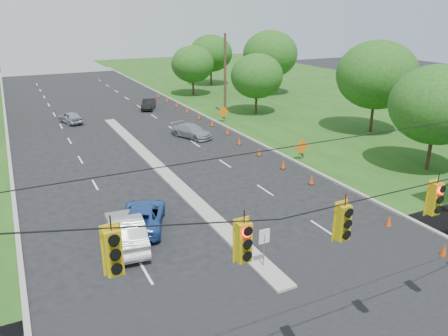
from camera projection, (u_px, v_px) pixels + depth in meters
grass_right at (443, 128)px, 44.64m from camera, size 40.00×160.00×0.06m
curb_left at (9, 155)px, 36.29m from camera, size 0.25×110.00×0.16m
curb_right at (226, 127)px, 44.74m from camera, size 0.25×110.00×0.16m
median at (160, 169)px, 32.93m from camera, size 1.00×34.00×0.18m
median_sign at (264, 241)px, 19.81m from camera, size 0.55×0.06×2.05m
signal_span at (392, 242)px, 12.70m from camera, size 25.60×0.32×9.00m
utility_pole_far_right at (225, 75)px, 48.41m from camera, size 0.28×0.28×9.00m
cone_0 at (444, 250)px, 21.18m from camera, size 0.32×0.32×0.70m
cone_1 at (389, 221)px, 24.13m from camera, size 0.32×0.32×0.70m
cone_2 at (346, 198)px, 27.07m from camera, size 0.32×0.32×0.70m
cone_3 at (311, 180)px, 30.02m from camera, size 0.32×0.32×0.70m
cone_4 at (283, 164)px, 32.97m from camera, size 0.32×0.32×0.70m
cone_5 at (259, 152)px, 35.91m from camera, size 0.32×0.32×0.70m
cone_6 at (239, 141)px, 38.86m from camera, size 0.32×0.32×0.70m
cone_7 at (227, 131)px, 42.06m from camera, size 0.32×0.32×0.70m
cone_8 at (212, 123)px, 45.00m from camera, size 0.32×0.32×0.70m
cone_9 at (199, 116)px, 47.95m from camera, size 0.32×0.32×0.70m
cone_10 at (187, 110)px, 50.90m from camera, size 0.32×0.32×0.70m
cone_11 at (176, 105)px, 53.84m from camera, size 0.32×0.32×0.70m
cone_12 at (167, 100)px, 56.79m from camera, size 0.32×0.32×0.70m
cone_13 at (158, 95)px, 59.74m from camera, size 0.32×0.32×0.70m
work_sign_1 at (302, 147)px, 34.55m from camera, size 1.27×0.58×1.37m
work_sign_2 at (223, 112)px, 46.34m from camera, size 1.27×0.58×1.37m
tree_7 at (437, 105)px, 31.19m from camera, size 6.72×6.72×7.84m
tree_8 at (377, 75)px, 41.08m from camera, size 7.56×7.56×8.82m
tree_9 at (257, 76)px, 49.09m from camera, size 5.88×5.88×6.86m
tree_10 at (270, 54)px, 60.43m from camera, size 7.56×7.56×8.82m
tree_11 at (211, 53)px, 68.23m from camera, size 6.72×6.72×7.84m
tree_12 at (193, 64)px, 60.04m from camera, size 5.88×5.88×6.86m
white_sedan at (126, 231)px, 22.13m from camera, size 2.23×5.02×1.60m
blue_pickup at (143, 216)px, 24.02m from camera, size 3.87×5.26×1.33m
silver_car_far at (192, 131)px, 40.99m from camera, size 3.27×4.72×1.27m
silver_car_oncoming at (71, 117)px, 46.21m from camera, size 2.37×3.94×1.26m
dark_car_receding at (149, 104)px, 52.77m from camera, size 2.82×4.02×1.26m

